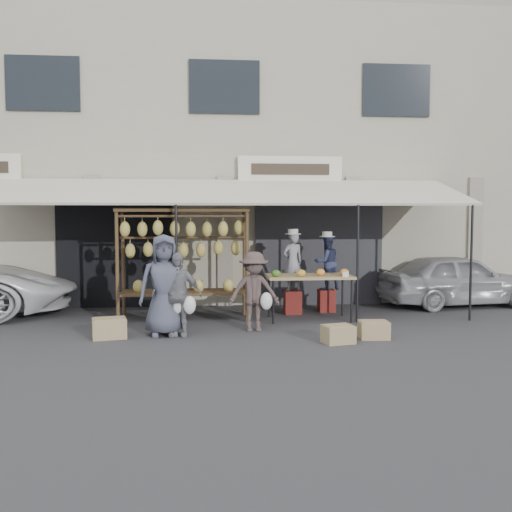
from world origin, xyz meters
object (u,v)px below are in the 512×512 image
(customer_right, at_px, (254,291))
(sedan, at_px, (458,280))
(vendor_left, at_px, (293,262))
(vendor_right, at_px, (327,262))
(customer_left, at_px, (164,285))
(crate_near_a, at_px, (338,334))
(banana_rack, at_px, (183,242))
(crate_far, at_px, (109,328))
(crate_near_b, at_px, (374,330))
(customer_mid, at_px, (177,294))
(produce_table, at_px, (309,277))

(customer_right, bearing_deg, sedan, 22.37)
(vendor_left, xyz_separation_m, vendor_right, (0.77, 0.20, -0.04))
(customer_left, distance_m, sedan, 7.05)
(crate_near_a, bearing_deg, customer_right, 139.21)
(vendor_right, bearing_deg, banana_rack, -4.38)
(crate_far, bearing_deg, vendor_left, 31.15)
(vendor_left, bearing_deg, crate_far, 13.75)
(customer_left, relative_size, crate_near_b, 3.60)
(customer_right, xyz_separation_m, sedan, (4.93, 2.40, -0.11))
(crate_near_b, bearing_deg, vendor_left, 111.42)
(banana_rack, xyz_separation_m, vendor_left, (2.29, 0.50, -0.45))
(vendor_left, xyz_separation_m, customer_left, (-2.57, -1.99, -0.23))
(customer_left, bearing_deg, vendor_left, 31.38)
(sedan, bearing_deg, crate_far, 103.44)
(customer_mid, bearing_deg, customer_left, 161.94)
(vendor_right, bearing_deg, crate_far, 11.27)
(customer_right, bearing_deg, banana_rack, 133.20)
(produce_table, bearing_deg, customer_mid, -153.19)
(produce_table, bearing_deg, banana_rack, 173.91)
(banana_rack, relative_size, vendor_right, 2.19)
(crate_near_b, relative_size, sedan, 0.14)
(vendor_left, relative_size, sedan, 0.34)
(produce_table, height_order, sedan, sedan)
(vendor_right, xyz_separation_m, customer_right, (-1.75, -1.92, -0.36))
(banana_rack, relative_size, crate_far, 4.65)
(produce_table, xyz_separation_m, vendor_left, (-0.22, 0.76, 0.25))
(banana_rack, xyz_separation_m, crate_near_b, (3.29, -2.06, -1.42))
(customer_left, height_order, crate_near_a, customer_left)
(banana_rack, xyz_separation_m, vendor_right, (3.06, 0.70, -0.49))
(customer_mid, xyz_separation_m, customer_right, (1.37, 0.33, -0.01))
(crate_near_a, distance_m, sedan, 5.08)
(crate_near_a, relative_size, crate_near_b, 0.99)
(vendor_right, distance_m, crate_near_b, 2.92)
(banana_rack, bearing_deg, crate_far, -126.75)
(banana_rack, xyz_separation_m, crate_near_a, (2.60, -2.35, -1.42))
(produce_table, bearing_deg, customer_right, -141.18)
(vendor_right, relative_size, crate_near_b, 2.41)
(crate_far, bearing_deg, customer_mid, 2.63)
(produce_table, relative_size, customer_mid, 1.16)
(sedan, bearing_deg, customer_mid, 106.39)
(customer_mid, bearing_deg, produce_table, 25.91)
(vendor_left, bearing_deg, crate_near_b, 94.02)
(customer_mid, height_order, sedan, customer_mid)
(vendor_left, distance_m, customer_left, 3.26)
(banana_rack, xyz_separation_m, sedan, (6.24, 1.17, -0.95))
(banana_rack, height_order, sedan, banana_rack)
(banana_rack, height_order, customer_right, banana_rack)
(crate_near_b, xyz_separation_m, sedan, (2.95, 3.23, 0.47))
(banana_rack, distance_m, crate_near_a, 3.78)
(vendor_left, height_order, customer_mid, vendor_left)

